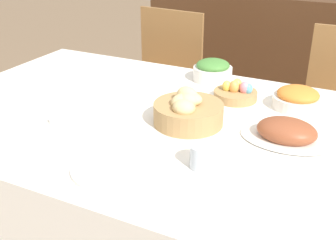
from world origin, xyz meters
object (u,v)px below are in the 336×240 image
(sideboard, at_px, (259,57))
(ham_platter, at_px, (286,132))
(egg_basket, at_px, (236,93))
(carrot_bowl, at_px, (297,98))
(bread_basket, at_px, (188,111))
(butter_dish, at_px, (72,119))
(fork, at_px, (72,158))
(chair_far_left, at_px, (160,84))
(green_salad_bowl, at_px, (213,70))
(dinner_plate, at_px, (112,169))
(drinking_cup, at_px, (203,156))
(knife, at_px, (156,182))
(spoon, at_px, (166,184))

(sideboard, height_order, ham_platter, sideboard)
(egg_basket, relative_size, carrot_bowl, 0.93)
(sideboard, relative_size, ham_platter, 5.34)
(bread_basket, distance_m, butter_dish, 0.41)
(egg_basket, height_order, fork, egg_basket)
(chair_far_left, distance_m, green_salad_bowl, 0.70)
(dinner_plate, distance_m, drinking_cup, 0.26)
(chair_far_left, distance_m, drinking_cup, 1.35)
(carrot_bowl, bearing_deg, green_salad_bowl, 160.23)
(ham_platter, xyz_separation_m, drinking_cup, (-0.18, -0.27, 0.01))
(knife, height_order, spoon, same)
(dinner_plate, distance_m, spoon, 0.17)
(chair_far_left, xyz_separation_m, spoon, (0.66, -1.25, 0.24))
(egg_basket, bearing_deg, dinner_plate, -102.94)
(spoon, relative_size, drinking_cup, 2.32)
(butter_dish, bearing_deg, knife, -24.19)
(sideboard, height_order, carrot_bowl, sideboard)
(chair_far_left, relative_size, fork, 5.02)
(fork, bearing_deg, ham_platter, 33.25)
(knife, bearing_deg, chair_far_left, 113.50)
(spoon, xyz_separation_m, butter_dish, (-0.46, 0.20, 0.01))
(carrot_bowl, height_order, fork, carrot_bowl)
(spoon, xyz_separation_m, drinking_cup, (0.05, 0.13, 0.03))
(egg_basket, height_order, knife, egg_basket)
(chair_far_left, xyz_separation_m, butter_dish, (0.20, -1.05, 0.26))
(chair_far_left, relative_size, butter_dish, 7.01)
(ham_platter, distance_m, dinner_plate, 0.57)
(bread_basket, height_order, fork, bread_basket)
(carrot_bowl, relative_size, drinking_cup, 2.32)
(spoon, bearing_deg, dinner_plate, -176.64)
(egg_basket, relative_size, spoon, 0.93)
(knife, relative_size, spoon, 1.00)
(sideboard, height_order, dinner_plate, sideboard)
(egg_basket, bearing_deg, green_salad_bowl, 134.50)
(fork, bearing_deg, drinking_cup, 16.31)
(fork, bearing_deg, dinner_plate, -3.36)
(fork, xyz_separation_m, spoon, (0.31, 0.00, 0.00))
(chair_far_left, bearing_deg, egg_basket, -37.02)
(ham_platter, bearing_deg, butter_dish, -163.22)
(carrot_bowl, distance_m, fork, 0.86)
(carrot_bowl, bearing_deg, drinking_cup, -106.05)
(sideboard, distance_m, spoon, 2.21)
(chair_far_left, bearing_deg, ham_platter, -37.86)
(green_salad_bowl, height_order, butter_dish, green_salad_bowl)
(sideboard, height_order, egg_basket, sideboard)
(chair_far_left, relative_size, ham_platter, 3.10)
(green_salad_bowl, height_order, dinner_plate, green_salad_bowl)
(egg_basket, bearing_deg, fork, -113.95)
(ham_platter, bearing_deg, bread_basket, -174.37)
(green_salad_bowl, bearing_deg, ham_platter, -45.38)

